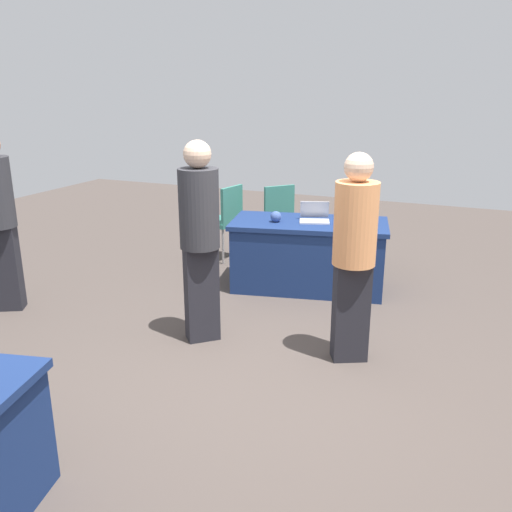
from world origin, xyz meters
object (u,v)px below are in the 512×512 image
object	(u,v)px
chair_by_pillar	(275,215)
person_attendee_standing	(200,232)
laptop_silver	(314,218)
table_foreground	(308,255)
scissors_red	(355,220)
yarn_ball	(276,217)
chair_aisle	(224,217)
person_attendee_browsing	(354,249)

from	to	relation	value
chair_by_pillar	person_attendee_standing	world-z (taller)	person_attendee_standing
laptop_silver	table_foreground	bearing A→B (deg)	22.46
laptop_silver	scissors_red	distance (m)	0.46
laptop_silver	yarn_ball	xyz separation A→B (m)	(0.37, 0.20, 0.02)
person_attendee_standing	laptop_silver	xyz separation A→B (m)	(-0.51, -1.66, -0.19)
scissors_red	chair_by_pillar	bearing A→B (deg)	-128.71
chair_by_pillar	yarn_ball	xyz separation A→B (m)	(-0.44, 1.12, 0.26)
table_foreground	scissors_red	size ratio (longest dim) A/B	10.10
chair_aisle	person_attendee_browsing	size ratio (longest dim) A/B	0.57
laptop_silver	yarn_ball	size ratio (longest dim) A/B	3.30
table_foreground	chair_aisle	size ratio (longest dim) A/B	1.88
table_foreground	yarn_ball	size ratio (longest dim) A/B	15.32
table_foreground	chair_by_pillar	distance (m)	1.24
chair_by_pillar	scissors_red	size ratio (longest dim) A/B	5.35
person_attendee_browsing	yarn_ball	distance (m)	1.76
person_attendee_standing	scissors_red	xyz separation A→B (m)	(-0.92, -1.86, -0.22)
person_attendee_browsing	chair_aisle	bearing A→B (deg)	109.54
chair_aisle	person_attendee_standing	bearing A→B (deg)	-148.14
table_foreground	yarn_ball	bearing A→B (deg)	26.05
yarn_ball	person_attendee_browsing	bearing A→B (deg)	131.30
table_foreground	laptop_silver	size ratio (longest dim) A/B	4.65
person_attendee_browsing	scissors_red	world-z (taller)	person_attendee_browsing
table_foreground	yarn_ball	world-z (taller)	yarn_ball
chair_aisle	chair_by_pillar	xyz separation A→B (m)	(-0.55, -0.37, -0.00)
chair_aisle	person_attendee_browsing	bearing A→B (deg)	-123.21
laptop_silver	chair_aisle	bearing A→B (deg)	-39.68
table_foreground	person_attendee_standing	world-z (taller)	person_attendee_standing
chair_aisle	yarn_ball	distance (m)	1.27
table_foreground	person_attendee_standing	distance (m)	1.79
chair_by_pillar	yarn_ball	distance (m)	1.23
person_attendee_browsing	laptop_silver	xyz separation A→B (m)	(0.79, -1.52, -0.15)
person_attendee_standing	person_attendee_browsing	world-z (taller)	person_attendee_standing
person_attendee_standing	scissors_red	size ratio (longest dim) A/B	9.77
person_attendee_standing	yarn_ball	world-z (taller)	person_attendee_standing
table_foreground	scissors_red	world-z (taller)	scissors_red
chair_by_pillar	person_attendee_browsing	world-z (taller)	person_attendee_browsing
scissors_red	laptop_silver	bearing A→B (deg)	-71.95
person_attendee_standing	laptop_silver	world-z (taller)	person_attendee_standing
table_foreground	laptop_silver	bearing A→B (deg)	-139.62
chair_by_pillar	laptop_silver	distance (m)	1.25
table_foreground	yarn_ball	distance (m)	0.57
laptop_silver	person_attendee_standing	bearing A→B (deg)	54.94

